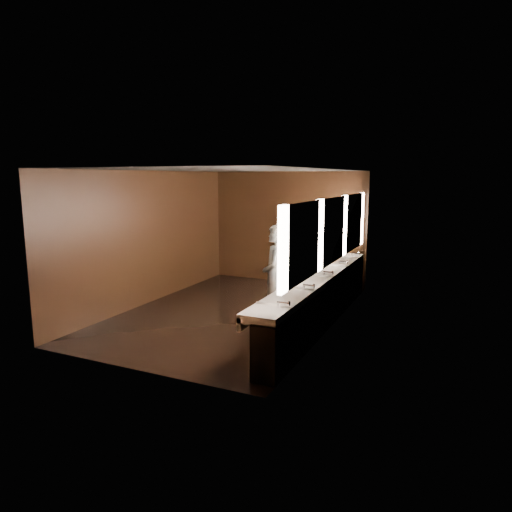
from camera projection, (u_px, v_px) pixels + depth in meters
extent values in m
plane|color=black|center=(234.00, 312.00, 9.09)|extent=(6.00, 6.00, 0.00)
cube|color=#2D2D2B|center=(232.00, 170.00, 8.61)|extent=(4.00, 6.00, 0.02)
cube|color=black|center=(288.00, 228.00, 11.53)|extent=(4.00, 0.02, 2.80)
cube|color=black|center=(131.00, 272.00, 6.16)|extent=(4.00, 0.02, 2.80)
cube|color=black|center=(149.00, 237.00, 9.67)|extent=(0.02, 6.00, 2.80)
cube|color=black|center=(334.00, 250.00, 8.03)|extent=(0.02, 6.00, 2.80)
cube|color=black|center=(322.00, 303.00, 8.27)|extent=(0.36, 5.40, 0.81)
cube|color=white|center=(318.00, 279.00, 8.24)|extent=(0.55, 5.40, 0.12)
cube|color=white|center=(305.00, 282.00, 8.35)|extent=(0.06, 5.40, 0.18)
cylinder|color=silver|center=(283.00, 303.00, 6.17)|extent=(0.18, 0.04, 0.04)
cylinder|color=silver|center=(309.00, 285.00, 7.15)|extent=(0.18, 0.04, 0.04)
cylinder|color=silver|center=(328.00, 272.00, 8.14)|extent=(0.18, 0.04, 0.04)
cylinder|color=silver|center=(343.00, 262.00, 9.12)|extent=(0.18, 0.04, 0.04)
cylinder|color=silver|center=(355.00, 254.00, 10.11)|extent=(0.18, 0.04, 0.04)
cube|color=#FFE1CF|center=(283.00, 250.00, 5.83)|extent=(0.06, 0.22, 1.15)
cube|color=white|center=(304.00, 242.00, 6.54)|extent=(0.03, 1.32, 1.15)
cube|color=#FFE1CF|center=(319.00, 235.00, 7.26)|extent=(0.06, 0.23, 1.15)
cube|color=white|center=(333.00, 230.00, 7.97)|extent=(0.03, 1.32, 1.15)
cube|color=#FFE1CF|center=(344.00, 226.00, 8.70)|extent=(0.06, 0.23, 1.15)
cube|color=white|center=(354.00, 222.00, 9.41)|extent=(0.03, 1.32, 1.15)
cube|color=#FFE1CF|center=(361.00, 219.00, 10.13)|extent=(0.06, 0.22, 1.15)
imported|color=#7EA2BC|center=(275.00, 276.00, 8.10)|extent=(0.63, 0.78, 1.85)
cylinder|color=black|center=(279.00, 333.00, 7.03)|extent=(0.50, 0.50, 0.60)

